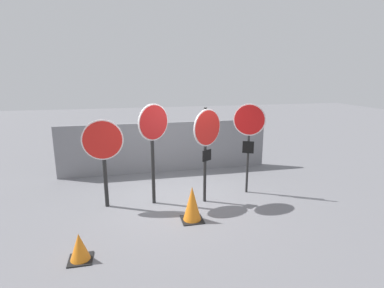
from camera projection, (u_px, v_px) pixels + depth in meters
ground_plane at (179, 198)px, 7.29m from camera, size 40.00×40.00×0.00m
fence_back at (166, 147)px, 9.14m from camera, size 6.35×0.12×1.53m
stop_sign_0 at (103, 148)px, 6.49m from camera, size 0.89×0.16×2.02m
stop_sign_1 at (153, 134)px, 6.62m from camera, size 0.70×0.47×2.33m
stop_sign_2 at (207, 136)px, 6.73m from camera, size 0.73×0.46×2.23m
stop_sign_3 at (249, 128)px, 7.24m from camera, size 0.71×0.37×2.27m
traffic_cone_0 at (192, 204)px, 6.13m from camera, size 0.45×0.45×0.74m
traffic_cone_1 at (79, 247)px, 4.83m from camera, size 0.38×0.38×0.47m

